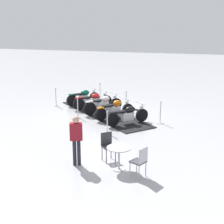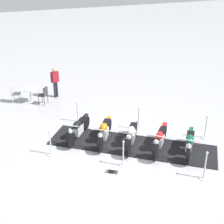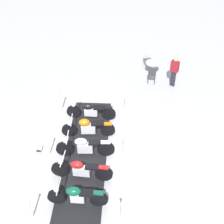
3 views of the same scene
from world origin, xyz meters
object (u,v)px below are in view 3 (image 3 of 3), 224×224
Objects in this scene: motorcycle_cream at (84,147)px; cafe_chair_across_table at (152,74)px; stanchion_right_rear at (31,211)px; stanchion_left_front at (124,106)px; stanchion_right_mid at (49,147)px; info_placard at (39,148)px; stanchion_left_mid at (122,150)px; cafe_chair_near_table at (148,58)px; motorcycle_maroon at (81,170)px; stanchion_left_rear at (120,215)px; cafe_table at (153,66)px; motorcycle_black at (90,110)px; stanchion_right_front at (61,104)px; bystander_person at (174,69)px; motorcycle_copper at (88,127)px; motorcycle_forest at (77,196)px.

motorcycle_cream reaches higher than cafe_chair_across_table.
stanchion_right_rear is 6.41m from stanchion_left_front.
info_placard is at bearing -155.47° from stanchion_right_mid.
stanchion_left_mid is 1.12× the size of cafe_chair_near_table.
stanchion_left_rear is at bearing 134.91° from motorcycle_maroon.
motorcycle_maroon is at bearing 12.84° from stanchion_right_mid.
stanchion_left_front is at bearing -63.37° from cafe_table.
motorcycle_black is 1.54m from stanchion_right_front.
motorcycle_copper is at bearing -17.00° from bystander_person.
cafe_table is (-3.78, 6.80, 0.09)m from motorcycle_maroon.
info_placard is 8.08m from cafe_chair_near_table.
info_placard is (-4.53, -0.70, -0.29)m from stanchion_left_rear.
stanchion_right_front is (-3.12, 0.68, -0.19)m from motorcycle_cream.
stanchion_right_front reaches higher than stanchion_left_rear.
bystander_person is (-2.39, 6.95, 0.52)m from motorcycle_maroon.
cafe_chair_near_table is (-0.54, 5.72, 0.24)m from stanchion_right_front.
stanchion_right_mid reaches higher than motorcycle_forest.
motorcycle_forest is 1.55× the size of stanchion_right_rear.
stanchion_left_mid is 6.97m from cafe_chair_near_table.
stanchion_left_rear is at bearing 106.42° from motorcycle_copper.
bystander_person is (-0.13, 7.58, 0.93)m from info_placard.
bystander_person is at bearing 17.74° from cafe_chair_near_table.
info_placard is (-0.49, -2.04, -0.42)m from motorcycle_copper.
cafe_chair_across_table is at bearing -44.11° from cafe_table.
stanchion_right_rear is 9.60m from bystander_person.
motorcycle_maroon reaches higher than info_placard.
stanchion_left_rear is 4.60m from info_placard.
stanchion_left_mid is 2.89m from stanchion_right_mid.
stanchion_right_front is at bearing -128.58° from stanchion_left_front.
cafe_chair_across_table is 0.58× the size of bystander_person.
stanchion_right_mid is (-0.00, -1.82, -0.10)m from motorcycle_copper.
stanchion_left_front is 0.61× the size of bystander_person.
motorcycle_cream is 1.96m from info_placard.
stanchion_left_rear is (3.16, -0.63, -0.14)m from motorcycle_cream.
motorcycle_forest is 3.18m from info_placard.
stanchion_left_front is 1.05× the size of cafe_chair_across_table.
cafe_table is (-3.82, 4.94, 0.20)m from stanchion_left_mid.
cafe_chair_across_table reaches higher than motorcycle_forest.
stanchion_left_mid reaches higher than motorcycle_forest.
stanchion_right_rear reaches higher than cafe_chair_across_table.
motorcycle_maroon is at bearing -91.09° from stanchion_left_mid.
stanchion_left_rear is 0.98× the size of stanchion_right_mid.
bystander_person is (0.80, 0.73, 0.44)m from cafe_chair_across_table.
motorcycle_black is 1.67× the size of stanchion_left_rear.
stanchion_left_mid is 1.12× the size of cafe_chair_across_table.
stanchion_right_front is 5.43m from cafe_table.
stanchion_left_front is (-2.20, 3.64, -0.13)m from motorcycle_maroon.
stanchion_left_rear reaches higher than motorcycle_maroon.
stanchion_left_mid is 1.38× the size of cafe_table.
motorcycle_cream reaches higher than motorcycle_black.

